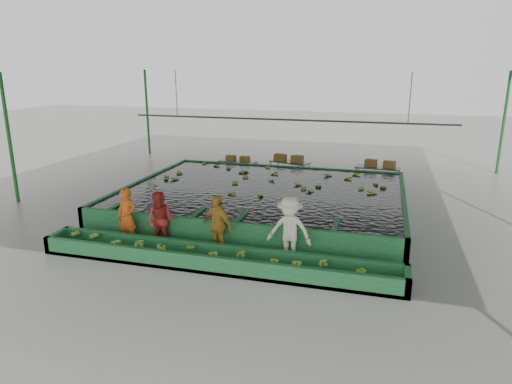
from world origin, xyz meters
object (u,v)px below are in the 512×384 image
(worker_d, at_px, (289,231))
(worker_c, at_px, (217,226))
(packing_table_right, at_px, (377,177))
(sorting_trough, at_px, (214,258))
(flotation_tank, at_px, (263,199))
(box_stack_right, at_px, (380,167))
(box_stack_left, at_px, (238,161))
(worker_a, at_px, (127,217))
(packing_table_mid, at_px, (290,170))
(packing_table_left, at_px, (238,169))
(box_stack_mid, at_px, (289,161))
(worker_b, at_px, (161,221))

(worker_d, bearing_deg, worker_c, -175.67)
(packing_table_right, bearing_deg, sorting_trough, -111.59)
(flotation_tank, xyz_separation_m, packing_table_right, (3.95, 4.89, -0.00))
(flotation_tank, height_order, packing_table_right, flotation_tank)
(box_stack_right, bearing_deg, box_stack_left, -178.09)
(sorting_trough, relative_size, box_stack_left, 8.66)
(worker_a, xyz_separation_m, box_stack_left, (0.53, 9.01, -0.05))
(worker_a, relative_size, packing_table_mid, 0.93)
(packing_table_left, relative_size, box_stack_left, 1.57)
(packing_table_mid, height_order, box_stack_mid, box_stack_mid)
(packing_table_left, relative_size, box_stack_mid, 1.29)
(flotation_tank, bearing_deg, box_stack_left, 118.18)
(flotation_tank, distance_m, worker_b, 4.74)
(box_stack_mid, relative_size, box_stack_right, 1.06)
(worker_c, relative_size, box_stack_left, 1.53)
(sorting_trough, height_order, packing_table_left, packing_table_left)
(worker_a, xyz_separation_m, worker_c, (2.86, 0.00, 0.01))
(worker_b, bearing_deg, sorting_trough, -21.67)
(worker_a, bearing_deg, packing_table_mid, 78.45)
(flotation_tank, bearing_deg, worker_b, -114.44)
(worker_a, bearing_deg, worker_c, 6.04)
(flotation_tank, distance_m, box_stack_mid, 5.17)
(worker_b, distance_m, packing_table_left, 9.08)
(flotation_tank, height_order, packing_table_mid, flotation_tank)
(worker_b, relative_size, box_stack_mid, 1.23)
(packing_table_left, distance_m, box_stack_mid, 2.45)
(worker_c, bearing_deg, worker_a, -157.52)
(flotation_tank, relative_size, worker_a, 5.68)
(worker_b, bearing_deg, box_stack_left, 94.21)
(box_stack_mid, bearing_deg, worker_b, -100.84)
(packing_table_mid, height_order, packing_table_right, packing_table_right)
(flotation_tank, distance_m, packing_table_left, 5.38)
(flotation_tank, height_order, box_stack_right, box_stack_right)
(sorting_trough, xyz_separation_m, worker_a, (-3.05, 0.80, 0.63))
(flotation_tank, bearing_deg, packing_table_left, 117.98)
(worker_d, xyz_separation_m, packing_table_right, (2.08, 9.19, -0.50))
(packing_table_left, distance_m, box_stack_right, 6.58)
(worker_d, distance_m, box_stack_right, 9.48)
(worker_b, relative_size, packing_table_left, 0.95)
(packing_table_left, xyz_separation_m, box_stack_right, (6.57, 0.17, 0.48))
(packing_table_mid, height_order, box_stack_right, box_stack_right)
(flotation_tank, relative_size, sorting_trough, 1.00)
(worker_b, distance_m, box_stack_right, 11.00)
(sorting_trough, height_order, box_stack_mid, box_stack_mid)
(worker_d, bearing_deg, flotation_tank, 117.84)
(sorting_trough, height_order, box_stack_right, box_stack_right)
(sorting_trough, relative_size, packing_table_mid, 5.28)
(sorting_trough, height_order, worker_d, worker_d)
(box_stack_right, bearing_deg, flotation_tank, -129.36)
(worker_b, relative_size, packing_table_right, 0.88)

